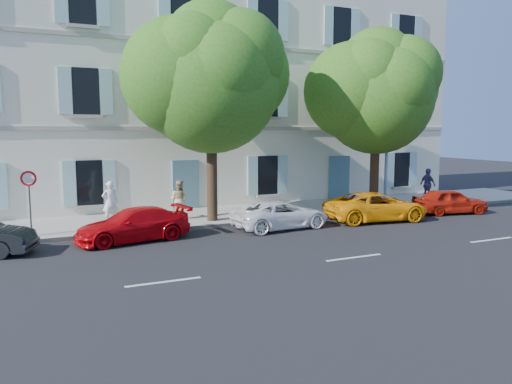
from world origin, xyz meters
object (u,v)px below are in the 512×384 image
tree_right (377,98)px  road_sign (29,189)px  car_yellow_supercar (376,207)px  car_red_hatchback (450,201)px  pedestrian_b (179,199)px  tree_left (211,85)px  pedestrian_a (110,203)px  pedestrian_c (428,185)px  car_white_coupe (281,215)px  street_lamp (390,119)px  car_red_coupe (133,225)px

tree_right → road_sign: (-15.18, -0.22, -3.58)m
car_yellow_supercar → car_red_hatchback: (4.31, 0.05, -0.03)m
pedestrian_b → tree_left: bearing=-178.5°
pedestrian_a → pedestrian_c: (16.38, -0.38, 0.00)m
car_red_hatchback → pedestrian_b: size_ratio=2.11×
car_yellow_supercar → pedestrian_b: (-7.87, 3.30, 0.36)m
car_white_coupe → pedestrian_b: bearing=42.4°
street_lamp → tree_right: bearing=164.7°
street_lamp → pedestrian_c: bearing=15.1°
tree_left → pedestrian_c: 13.24m
road_sign → street_lamp: street_lamp is taller
car_white_coupe → car_red_hatchback: car_red_hatchback is taller
car_red_hatchback → road_sign: size_ratio=1.48×
car_red_hatchback → pedestrian_a: bearing=89.3°
car_yellow_supercar → street_lamp: bearing=-40.2°
car_yellow_supercar → tree_left: bearing=78.9°
car_red_coupe → pedestrian_a: pedestrian_a is taller
pedestrian_b → car_white_coupe: bearing=179.8°
tree_left → pedestrian_c: size_ratio=4.96×
car_white_coupe → tree_right: 8.00m
pedestrian_c → car_yellow_supercar: bearing=116.2°
road_sign → car_yellow_supercar: bearing=-8.0°
tree_right → street_lamp: bearing=-15.3°
tree_right → pedestrian_c: bearing=10.3°
pedestrian_b → street_lamp: bearing=-145.3°
road_sign → pedestrian_c: road_sign is taller
car_yellow_supercar → pedestrian_c: pedestrian_c is taller
car_red_coupe → tree_left: bearing=108.5°
pedestrian_b → car_yellow_supercar: bearing=-160.4°
tree_left → pedestrian_a: size_ratio=4.98×
car_red_coupe → road_sign: size_ratio=1.72×
car_red_coupe → tree_left: (3.66, 1.92, 5.16)m
road_sign → street_lamp: bearing=0.1°
tree_left → pedestrian_a: (-4.02, 0.96, -4.73)m
pedestrian_a → tree_left: bearing=159.6°
car_yellow_supercar → car_red_hatchback: car_yellow_supercar is taller
road_sign → pedestrian_a: size_ratio=1.35×
pedestrian_a → pedestrian_b: bearing=173.7°
car_red_hatchback → pedestrian_c: size_ratio=2.00×
street_lamp → pedestrian_a: bearing=174.2°
car_white_coupe → road_sign: bearing=74.7°
tree_right → pedestrian_a: size_ratio=4.71×
street_lamp → pedestrian_a: street_lamp is taller
car_red_coupe → car_red_hatchback: size_ratio=1.16×
road_sign → car_red_coupe: bearing=-24.9°
car_red_hatchback → street_lamp: 4.80m
road_sign → pedestrian_b: 6.03m
car_yellow_supercar → street_lamp: 4.81m
tree_left → tree_right: (8.22, -0.17, -0.32)m
pedestrian_a → tree_right: bearing=167.8°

